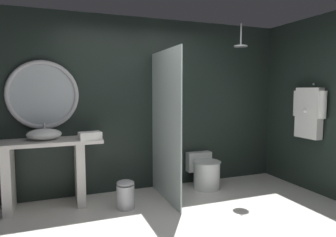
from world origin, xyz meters
name	(u,v)px	position (x,y,z in m)	size (l,w,h in m)	color
back_wall_panel	(144,105)	(0.00, 1.90, 1.30)	(4.80, 0.10, 2.60)	#1E2823
side_wall_right	(320,105)	(2.35, 0.76, 1.30)	(0.10, 2.47, 2.60)	#1E2823
vanity_counter	(45,166)	(-1.43, 1.57, 0.55)	(1.43, 0.52, 0.89)	silver
vessel_sink	(44,134)	(-1.43, 1.59, 0.96)	(0.43, 0.35, 0.21)	white
tissue_box	(88,136)	(-0.89, 1.52, 0.92)	(0.16, 0.13, 0.07)	black
round_wall_mirror	(43,95)	(-1.43, 1.81, 1.46)	(0.93, 0.06, 0.93)	#B7B7BC
shower_glass_panel	(165,126)	(0.13, 1.29, 1.03)	(0.02, 1.11, 2.07)	silver
rain_shower_head	(241,44)	(1.34, 1.33, 2.21)	(0.20, 0.20, 0.33)	#B7B7BC
hanging_bathrobe	(309,111)	(2.21, 0.83, 1.21)	(0.20, 0.58, 0.81)	#B7B7BC
toilet	(205,172)	(0.88, 1.54, 0.25)	(0.43, 0.58, 0.52)	white
waste_bin	(126,194)	(-0.48, 1.16, 0.19)	(0.23, 0.23, 0.37)	#B7B7BC
folded_hand_towel	(90,136)	(-0.88, 1.41, 0.94)	(0.28, 0.17, 0.10)	white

